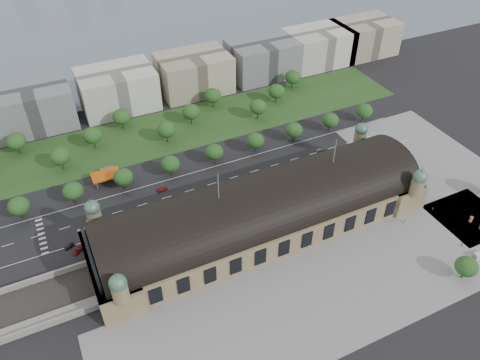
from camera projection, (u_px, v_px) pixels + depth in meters
name	position (u px, v px, depth m)	size (l,w,h in m)	color
ground	(261.00, 228.00, 210.62)	(900.00, 900.00, 0.00)	black
station	(262.00, 211.00, 204.09)	(150.00, 48.40, 44.30)	#91805A
plaza_south	(335.00, 292.00, 183.27)	(190.00, 48.00, 0.12)	gray
plaza_east	(435.00, 167.00, 244.95)	(56.00, 100.00, 0.12)	gray
road_slab	(189.00, 191.00, 230.45)	(260.00, 26.00, 0.10)	black
grass_belt	(164.00, 132.00, 270.47)	(300.00, 45.00, 0.10)	#27481D
petrol_station	(107.00, 173.00, 236.30)	(14.00, 13.00, 5.05)	#C8500B
lake	(107.00, 14.00, 418.43)	(700.00, 320.00, 0.08)	slate
office_2	(32.00, 107.00, 269.08)	(45.00, 32.00, 24.00)	gray
office_3	(118.00, 89.00, 285.75)	(45.00, 32.00, 24.00)	silver
office_4	(194.00, 73.00, 302.42)	(45.00, 32.00, 24.00)	#BAAB92
office_5	(262.00, 59.00, 319.09)	(45.00, 32.00, 24.00)	gray
office_6	(318.00, 47.00, 334.09)	(45.00, 32.00, 24.00)	silver
office_7	(364.00, 37.00, 347.42)	(45.00, 32.00, 24.00)	#BAAB92
tree_row_1	(19.00, 206.00, 210.86)	(9.60, 9.60, 11.52)	#2D2116
tree_row_2	(73.00, 191.00, 218.86)	(9.60, 9.60, 11.52)	#2D2116
tree_row_3	(123.00, 177.00, 226.86)	(9.60, 9.60, 11.52)	#2D2116
tree_row_4	(170.00, 164.00, 234.86)	(9.60, 9.60, 11.52)	#2D2116
tree_row_5	(214.00, 152.00, 242.86)	(9.60, 9.60, 11.52)	#2D2116
tree_row_6	(255.00, 141.00, 250.86)	(9.60, 9.60, 11.52)	#2D2116
tree_row_7	(294.00, 130.00, 258.87)	(9.60, 9.60, 11.52)	#2D2116
tree_row_8	(330.00, 120.00, 266.87)	(9.60, 9.60, 11.52)	#2D2116
tree_row_9	(364.00, 111.00, 274.87)	(9.60, 9.60, 11.52)	#2D2116
tree_belt_2	(16.00, 141.00, 249.46)	(10.40, 10.40, 12.48)	#2D2116
tree_belt_3	(60.00, 156.00, 239.05)	(10.40, 10.40, 12.48)	#2D2116
tree_belt_4	(93.00, 135.00, 253.76)	(10.40, 10.40, 12.48)	#2D2116
tree_belt_5	(121.00, 117.00, 268.46)	(10.40, 10.40, 12.48)	#2D2116
tree_belt_6	(166.00, 130.00, 258.06)	(10.40, 10.40, 12.48)	#2D2116
tree_belt_7	(191.00, 112.00, 272.76)	(10.40, 10.40, 12.48)	#2D2116
tree_belt_8	(213.00, 96.00, 287.46)	(10.40, 10.40, 12.48)	#2D2116
tree_belt_9	(258.00, 107.00, 277.06)	(10.40, 10.40, 12.48)	#2D2116
tree_belt_10	(276.00, 91.00, 291.76)	(10.40, 10.40, 12.48)	#2D2116
tree_belt_11	(293.00, 77.00, 306.46)	(10.40, 10.40, 12.48)	#2D2116
tree_plaza_s	(466.00, 267.00, 184.46)	(9.00, 9.00, 10.64)	#2D2116
traffic_car_2	(128.00, 219.00, 213.84)	(2.20, 4.77, 1.33)	black
traffic_car_3	(162.00, 189.00, 230.09)	(2.17, 5.34, 1.55)	maroon
traffic_car_4	(229.00, 180.00, 235.38)	(1.85, 4.59, 1.56)	#182145
traffic_car_5	(320.00, 150.00, 255.68)	(1.60, 4.57, 1.51)	#585B60
traffic_car_6	(363.00, 142.00, 262.04)	(2.40, 5.21, 1.45)	#BDBDBF
parked_car_0	(69.00, 246.00, 200.92)	(1.54, 4.41, 1.45)	black
parked_car_1	(78.00, 251.00, 199.04)	(2.36, 5.12, 1.42)	maroon
parked_car_2	(108.00, 234.00, 206.53)	(2.12, 5.21, 1.51)	#181944
parked_car_3	(106.00, 235.00, 206.24)	(1.71, 4.25, 1.45)	#5A5C62
parked_car_4	(164.00, 223.00, 211.98)	(1.41, 4.03, 1.33)	silver
parked_car_5	(188.00, 209.00, 219.04)	(2.57, 5.58, 1.55)	#9C9FA5
parked_car_6	(162.00, 221.00, 212.98)	(2.00, 4.91, 1.43)	black
bus_west	(187.00, 203.00, 220.60)	(3.13, 13.36, 3.72)	red
bus_mid	(257.00, 181.00, 233.27)	(3.03, 12.93, 3.60)	white
bus_east	(279.00, 169.00, 241.02)	(2.73, 11.66, 3.25)	silver
advertising_column	(471.00, 219.00, 212.58)	(1.56, 1.56, 2.96)	#D03440
pedestrian_0	(405.00, 221.00, 212.58)	(0.94, 0.54, 1.92)	gray
pedestrian_1	(462.00, 244.00, 201.51)	(0.72, 0.47, 1.98)	gray
pedestrian_2	(433.00, 208.00, 219.24)	(0.90, 0.52, 1.85)	gray
pedestrian_4	(475.00, 272.00, 189.71)	(1.23, 0.53, 1.90)	gray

